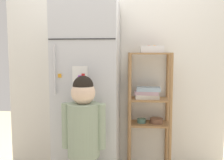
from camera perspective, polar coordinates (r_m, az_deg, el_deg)
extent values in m
cube|color=silver|center=(2.83, 0.55, 3.14)|extent=(2.49, 0.03, 2.33)
cube|color=silver|center=(2.52, -5.31, -2.92)|extent=(0.59, 0.68, 1.83)
cube|color=black|center=(2.16, -7.00, 9.36)|extent=(0.58, 0.01, 0.01)
cylinder|color=silver|center=(2.20, -13.13, 2.31)|extent=(0.02, 0.02, 0.43)
cube|color=white|center=(2.16, -7.39, 1.35)|extent=(0.14, 0.01, 0.14)
cube|color=blue|center=(2.31, -10.55, -13.34)|extent=(0.04, 0.02, 0.04)
cube|color=blue|center=(2.25, -4.57, -12.59)|extent=(0.03, 0.01, 0.03)
cube|color=yellow|center=(2.24, -10.26, -6.90)|extent=(0.03, 0.01, 0.02)
cube|color=#AD3ACA|center=(2.16, -7.41, 0.68)|extent=(0.03, 0.01, 0.03)
cube|color=orange|center=(2.21, -11.97, 0.97)|extent=(0.03, 0.02, 0.03)
cube|color=red|center=(2.16, -6.64, 1.11)|extent=(0.03, 0.01, 0.03)
cube|color=gold|center=(2.24, -4.44, -12.26)|extent=(0.03, 0.01, 0.03)
cylinder|color=gray|center=(2.08, -6.54, -11.32)|extent=(0.26, 0.26, 0.44)
sphere|color=gray|center=(2.11, -6.20, -5.25)|extent=(0.12, 0.12, 0.12)
sphere|color=beige|center=(2.02, -6.64, -2.91)|extent=(0.20, 0.20, 0.20)
sphere|color=black|center=(2.01, -6.66, -1.37)|extent=(0.17, 0.17, 0.17)
cylinder|color=gray|center=(2.11, -10.49, -10.26)|extent=(0.07, 0.07, 0.37)
cylinder|color=gray|center=(2.05, -2.51, -10.60)|extent=(0.07, 0.07, 0.37)
cylinder|color=#9E7247|center=(2.61, 4.03, -8.34)|extent=(0.04, 0.04, 1.32)
cylinder|color=#9E7247|center=(2.64, 13.29, -8.31)|extent=(0.04, 0.04, 1.32)
cylinder|color=#9E7247|center=(2.84, 4.07, -7.14)|extent=(0.04, 0.04, 1.32)
cylinder|color=#9E7247|center=(2.87, 12.54, -7.14)|extent=(0.04, 0.04, 1.32)
cube|color=#9E7247|center=(2.66, 8.70, 6.01)|extent=(0.44, 0.26, 0.02)
cube|color=#9E7247|center=(2.70, 8.55, -4.43)|extent=(0.44, 0.26, 0.02)
cube|color=#9E7247|center=(2.76, 8.47, -9.94)|extent=(0.44, 0.26, 0.02)
cube|color=silver|center=(2.69, 8.02, -3.78)|extent=(0.26, 0.17, 0.04)
cube|color=#B293A3|center=(2.68, 7.95, -2.91)|extent=(0.26, 0.17, 0.04)
cube|color=#99B2C6|center=(2.67, 8.38, -2.09)|extent=(0.26, 0.17, 0.04)
cylinder|color=#4C7266|center=(2.75, 6.79, -9.30)|extent=(0.10, 0.10, 0.05)
cylinder|color=brown|center=(2.76, 10.15, -9.20)|extent=(0.14, 0.14, 0.05)
cube|color=white|center=(2.67, 9.14, 6.26)|extent=(0.24, 0.19, 0.01)
cube|color=white|center=(2.58, 9.31, 7.01)|extent=(0.24, 0.01, 0.07)
cube|color=white|center=(2.76, 9.00, 6.92)|extent=(0.24, 0.01, 0.07)
cube|color=white|center=(2.67, 6.64, 7.00)|extent=(0.01, 0.19, 0.07)
cube|color=white|center=(2.69, 11.64, 6.91)|extent=(0.01, 0.19, 0.07)
sphere|color=#A92423|center=(2.65, 9.97, 7.07)|extent=(0.07, 0.07, 0.07)
sphere|color=#A92C21|center=(2.70, 8.97, 7.04)|extent=(0.07, 0.07, 0.07)
sphere|color=#B73E2C|center=(2.65, 8.41, 7.12)|extent=(0.07, 0.07, 0.07)
sphere|color=orange|center=(2.69, 9.77, 7.10)|extent=(0.07, 0.07, 0.07)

